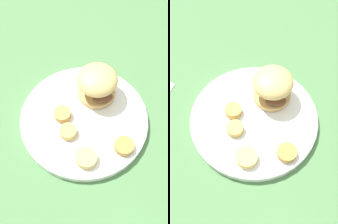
% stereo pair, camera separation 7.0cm
% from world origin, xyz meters
% --- Properties ---
extents(ground_plane, '(4.00, 4.00, 0.00)m').
position_xyz_m(ground_plane, '(0.00, 0.00, 0.00)').
color(ground_plane, '#4C7A47').
extents(dinner_plate, '(0.30, 0.30, 0.02)m').
position_xyz_m(dinner_plate, '(0.00, 0.00, 0.01)').
color(dinner_plate, white).
rests_on(dinner_plate, ground_plane).
extents(sandwich, '(0.09, 0.10, 0.08)m').
position_xyz_m(sandwich, '(0.05, 0.06, 0.06)').
color(sandwich, tan).
rests_on(sandwich, dinner_plate).
extents(potato_round_0, '(0.04, 0.04, 0.02)m').
position_xyz_m(potato_round_0, '(-0.05, 0.02, 0.03)').
color(potato_round_0, tan).
rests_on(potato_round_0, dinner_plate).
extents(potato_round_1, '(0.04, 0.04, 0.02)m').
position_xyz_m(potato_round_1, '(-0.04, -0.03, 0.03)').
color(potato_round_1, tan).
rests_on(potato_round_1, dinner_plate).
extents(potato_round_2, '(0.04, 0.04, 0.01)m').
position_xyz_m(potato_round_2, '(0.07, -0.09, 0.03)').
color(potato_round_2, '#BC8942').
rests_on(potato_round_2, dinner_plate).
extents(potato_round_3, '(0.05, 0.05, 0.02)m').
position_xyz_m(potato_round_3, '(-0.02, -0.10, 0.03)').
color(potato_round_3, '#DBB766').
rests_on(potato_round_3, dinner_plate).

